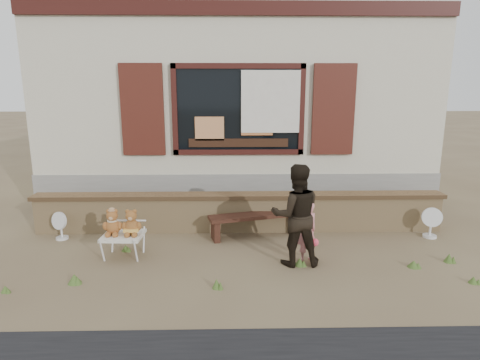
{
  "coord_description": "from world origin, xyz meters",
  "views": [
    {
      "loc": [
        -0.14,
        -5.7,
        2.43
      ],
      "look_at": [
        0.0,
        0.6,
        1.0
      ],
      "focal_mm": 30.0,
      "sensor_mm": 36.0,
      "label": 1
    }
  ],
  "objects_px": {
    "folding_chair": "(123,236)",
    "child": "(307,232)",
    "bench": "(254,220)",
    "teddy_bear_left": "(113,221)",
    "teddy_bear_right": "(132,222)",
    "adult": "(296,215)"
  },
  "relations": [
    {
      "from": "folding_chair",
      "to": "child",
      "type": "bearing_deg",
      "value": -1.97
    },
    {
      "from": "bench",
      "to": "teddy_bear_left",
      "type": "distance_m",
      "value": 2.28
    },
    {
      "from": "teddy_bear_right",
      "to": "folding_chair",
      "type": "bearing_deg",
      "value": 180.0
    },
    {
      "from": "teddy_bear_right",
      "to": "child",
      "type": "distance_m",
      "value": 2.54
    },
    {
      "from": "bench",
      "to": "teddy_bear_right",
      "type": "relative_size",
      "value": 4.0
    },
    {
      "from": "teddy_bear_right",
      "to": "adult",
      "type": "distance_m",
      "value": 2.38
    },
    {
      "from": "folding_chair",
      "to": "teddy_bear_left",
      "type": "relative_size",
      "value": 1.51
    },
    {
      "from": "teddy_bear_left",
      "to": "child",
      "type": "height_order",
      "value": "child"
    },
    {
      "from": "folding_chair",
      "to": "adult",
      "type": "distance_m",
      "value": 2.54
    },
    {
      "from": "adult",
      "to": "teddy_bear_right",
      "type": "bearing_deg",
      "value": -8.24
    },
    {
      "from": "teddy_bear_right",
      "to": "adult",
      "type": "xyz_separation_m",
      "value": [
        2.35,
        -0.29,
        0.18
      ]
    },
    {
      "from": "bench",
      "to": "child",
      "type": "height_order",
      "value": "child"
    },
    {
      "from": "bench",
      "to": "adult",
      "type": "height_order",
      "value": "adult"
    },
    {
      "from": "folding_chair",
      "to": "adult",
      "type": "xyz_separation_m",
      "value": [
        2.49,
        -0.29,
        0.41
      ]
    },
    {
      "from": "teddy_bear_right",
      "to": "teddy_bear_left",
      "type": "bearing_deg",
      "value": -180.0
    },
    {
      "from": "teddy_bear_left",
      "to": "adult",
      "type": "distance_m",
      "value": 2.66
    },
    {
      "from": "folding_chair",
      "to": "child",
      "type": "relative_size",
      "value": 0.66
    },
    {
      "from": "folding_chair",
      "to": "teddy_bear_right",
      "type": "bearing_deg",
      "value": -0.0
    },
    {
      "from": "teddy_bear_left",
      "to": "child",
      "type": "relative_size",
      "value": 0.43
    },
    {
      "from": "teddy_bear_left",
      "to": "adult",
      "type": "height_order",
      "value": "adult"
    },
    {
      "from": "teddy_bear_left",
      "to": "child",
      "type": "bearing_deg",
      "value": -1.88
    },
    {
      "from": "folding_chair",
      "to": "teddy_bear_right",
      "type": "distance_m",
      "value": 0.27
    }
  ]
}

